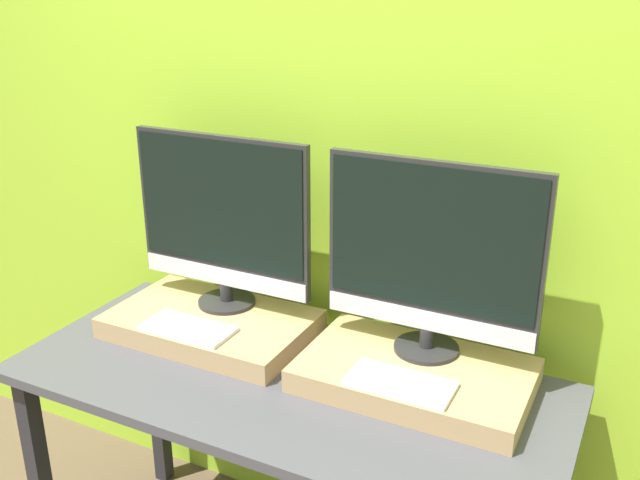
{
  "coord_description": "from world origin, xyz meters",
  "views": [
    {
      "loc": [
        0.85,
        -1.13,
        1.84
      ],
      "look_at": [
        0.0,
        0.55,
        1.12
      ],
      "focal_mm": 40.0,
      "sensor_mm": 36.0,
      "label": 1
    }
  ],
  "objects_px": {
    "monitor_right": "(432,254)",
    "monitor_left": "(222,218)",
    "keyboard_left": "(188,328)",
    "keyboard_right": "(400,383)"
  },
  "relations": [
    {
      "from": "monitor_left",
      "to": "keyboard_right",
      "type": "distance_m",
      "value": 0.74
    },
    {
      "from": "keyboard_left",
      "to": "keyboard_right",
      "type": "distance_m",
      "value": 0.66
    },
    {
      "from": "monitor_left",
      "to": "keyboard_left",
      "type": "relative_size",
      "value": 2.16
    },
    {
      "from": "monitor_left",
      "to": "keyboard_right",
      "type": "xyz_separation_m",
      "value": [
        0.66,
        -0.2,
        -0.28
      ]
    },
    {
      "from": "keyboard_left",
      "to": "monitor_right",
      "type": "relative_size",
      "value": 0.46
    },
    {
      "from": "monitor_left",
      "to": "keyboard_left",
      "type": "height_order",
      "value": "monitor_left"
    },
    {
      "from": "keyboard_left",
      "to": "monitor_right",
      "type": "distance_m",
      "value": 0.74
    },
    {
      "from": "monitor_left",
      "to": "monitor_right",
      "type": "distance_m",
      "value": 0.66
    },
    {
      "from": "monitor_right",
      "to": "monitor_left",
      "type": "bearing_deg",
      "value": 180.0
    },
    {
      "from": "keyboard_left",
      "to": "monitor_right",
      "type": "bearing_deg",
      "value": 16.91
    }
  ]
}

